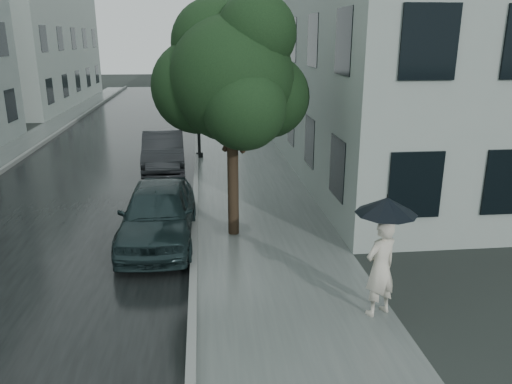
{
  "coord_description": "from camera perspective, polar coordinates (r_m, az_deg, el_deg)",
  "views": [
    {
      "loc": [
        -1.29,
        -8.55,
        4.7
      ],
      "look_at": [
        -0.12,
        2.3,
        1.3
      ],
      "focal_mm": 35.0,
      "sensor_mm": 36.0,
      "label": 1
    }
  ],
  "objects": [
    {
      "name": "ground",
      "position": [
        9.84,
        2.18,
        -11.24
      ],
      "size": [
        120.0,
        120.0,
        0.0
      ],
      "primitive_type": "plane",
      "color": "black",
      "rests_on": "ground"
    },
    {
      "name": "kerb_near",
      "position": [
        21.06,
        -6.8,
        4.5
      ],
      "size": [
        0.15,
        60.0,
        0.15
      ],
      "primitive_type": "cube",
      "color": "slate",
      "rests_on": "ground"
    },
    {
      "name": "kerb_far",
      "position": [
        22.28,
        -25.14,
        3.68
      ],
      "size": [
        0.15,
        60.0,
        0.15
      ],
      "primitive_type": "cube",
      "color": "slate",
      "rests_on": "ground"
    },
    {
      "name": "car_near",
      "position": [
        12.03,
        -11.12,
        -2.36
      ],
      "size": [
        1.78,
        4.22,
        1.43
      ],
      "primitive_type": "imported",
      "rotation": [
        0.0,
        0.0,
        -0.02
      ],
      "color": "#19292A",
      "rests_on": "ground"
    },
    {
      "name": "car_far",
      "position": [
        18.71,
        -10.53,
        4.66
      ],
      "size": [
        1.7,
        4.26,
        1.38
      ],
      "primitive_type": "imported",
      "rotation": [
        0.0,
        0.0,
        0.06
      ],
      "color": "#25272B",
      "rests_on": "ground"
    },
    {
      "name": "building_far_b",
      "position": [
        40.52,
        -24.98,
        14.78
      ],
      "size": [
        7.02,
        18.0,
        8.0
      ],
      "color": "gray",
      "rests_on": "ground"
    },
    {
      "name": "umbrella",
      "position": [
        8.51,
        14.7,
        -1.52
      ],
      "size": [
        1.06,
        1.06,
        1.29
      ],
      "rotation": [
        0.0,
        0.0,
        0.02
      ],
      "color": "black",
      "rests_on": "ground"
    },
    {
      "name": "asphalt_road",
      "position": [
        21.41,
        -16.22,
        3.94
      ],
      "size": [
        6.85,
        60.0,
        0.0
      ],
      "primitive_type": "cube",
      "color": "black",
      "rests_on": "ground"
    },
    {
      "name": "pedestrian",
      "position": [
        8.96,
        14.03,
        -8.41
      ],
      "size": [
        0.76,
        0.65,
        1.76
      ],
      "primitive_type": "imported",
      "rotation": [
        0.0,
        0.0,
        3.57
      ],
      "color": "beige",
      "rests_on": "sidewalk"
    },
    {
      "name": "lamp_post",
      "position": [
        20.14,
        -7.16,
        11.36
      ],
      "size": [
        0.83,
        0.45,
        4.62
      ],
      "rotation": [
        0.0,
        0.0,
        -0.28
      ],
      "color": "black",
      "rests_on": "ground"
    },
    {
      "name": "sidewalk",
      "position": [
        21.13,
        -1.83,
        4.46
      ],
      "size": [
        3.5,
        60.0,
        0.01
      ],
      "primitive_type": "cube",
      "color": "slate",
      "rests_on": "ground"
    },
    {
      "name": "building_near",
      "position": [
        28.85,
        7.73,
        16.76
      ],
      "size": [
        7.02,
        36.0,
        9.0
      ],
      "color": "gray",
      "rests_on": "ground"
    },
    {
      "name": "street_tree",
      "position": [
        11.78,
        -2.85,
        13.04
      ],
      "size": [
        3.75,
        3.41,
        5.66
      ],
      "color": "#332619",
      "rests_on": "ground"
    }
  ]
}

